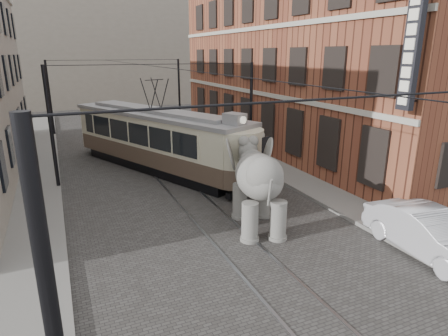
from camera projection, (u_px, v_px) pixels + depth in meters
name	position (u px, v px, depth m)	size (l,w,h in m)	color
ground	(206.00, 214.00, 16.06)	(120.00, 120.00, 0.00)	#3F3D3A
tram_rails	(206.00, 214.00, 16.05)	(1.54, 80.00, 0.02)	slate
sidewalk_right	(322.00, 192.00, 18.36)	(2.00, 60.00, 0.15)	slate
sidewalk_left	(35.00, 242.00, 13.52)	(2.00, 60.00, 0.15)	slate
brick_building	(306.00, 61.00, 26.46)	(8.00, 26.00, 12.00)	brown
distant_block	(93.00, 49.00, 49.06)	(28.00, 10.00, 14.00)	gray
catenary	(166.00, 124.00, 19.49)	(11.00, 30.20, 6.00)	black
tram	(157.00, 126.00, 21.48)	(2.68, 12.99, 5.15)	beige
elephant	(258.00, 188.00, 14.38)	(2.91, 5.28, 3.23)	slate
parked_car	(429.00, 233.00, 12.64)	(1.64, 4.67, 1.54)	#B6B5BA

